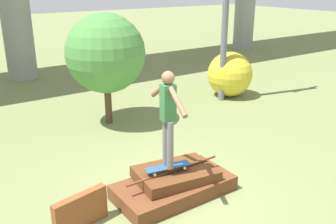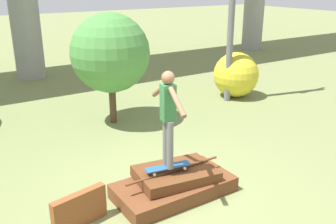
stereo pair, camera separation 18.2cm
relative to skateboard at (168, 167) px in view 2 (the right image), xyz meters
name	(u,v)px [view 2 (the right image)]	position (x,y,z in m)	size (l,w,h in m)	color
ground_plane	(174,194)	(0.12, -0.01, -0.59)	(80.00, 80.00, 0.00)	olive
scrap_pile	(174,184)	(0.14, 0.00, -0.38)	(2.15, 1.14, 0.51)	brown
scrap_plank_loose	(80,209)	(-1.64, 0.03, -0.30)	(0.94, 0.32, 0.58)	brown
skateboard	(168,167)	(0.00, 0.00, 0.00)	(0.85, 0.33, 0.09)	#23517F
skater	(168,112)	(0.00, 0.00, 1.02)	(0.30, 1.30, 1.72)	slate
tree_behind_left	(110,53)	(0.76, 3.95, 1.33)	(2.07, 2.07, 2.95)	#4C3823
bush_yellow_flowering	(236,75)	(5.21, 3.94, 0.15)	(1.48, 1.48, 1.48)	gold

